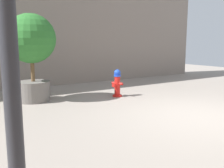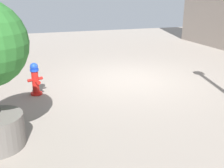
# 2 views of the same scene
# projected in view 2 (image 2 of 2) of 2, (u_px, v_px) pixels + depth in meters

# --- Properties ---
(ground_plane) EXTENTS (23.40, 23.40, 0.00)m
(ground_plane) POSITION_uv_depth(u_px,v_px,m) (130.00, 80.00, 8.21)
(ground_plane) COLOR gray
(fire_hydrant) EXTENTS (0.40, 0.37, 0.86)m
(fire_hydrant) POSITION_uv_depth(u_px,v_px,m) (35.00, 79.00, 6.85)
(fire_hydrant) COLOR red
(fire_hydrant) RESTS_ON ground_plane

